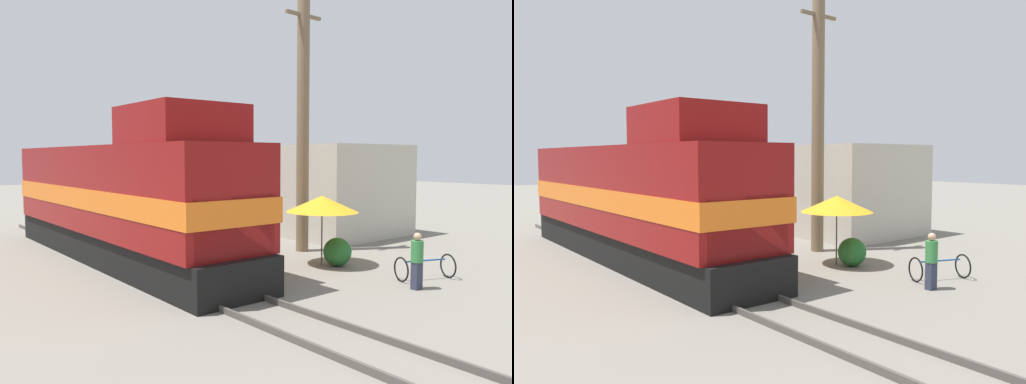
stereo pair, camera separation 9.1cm
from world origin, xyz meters
TOP-DOWN VIEW (x-y plane):
  - ground_plane at (0.00, 0.00)m, footprint 120.00×120.00m
  - rail_near at (-0.72, 0.00)m, footprint 0.08×32.89m
  - rail_far at (0.72, 0.00)m, footprint 0.08×32.89m
  - locomotive at (0.00, 4.84)m, footprint 2.99×14.89m
  - utility_pole at (6.27, 2.21)m, footprint 1.80×0.49m
  - vendor_umbrella at (5.01, -0.04)m, footprint 2.47×2.47m
  - billboard_sign at (4.57, 5.97)m, footprint 1.71×0.12m
  - shrub_cluster at (5.28, -0.52)m, footprint 0.97×0.97m
  - person_bystander at (4.76, -3.95)m, footprint 0.34×0.34m
  - bicycle at (5.90, -3.48)m, footprint 1.86×1.33m
  - building_block_distant at (10.56, 4.14)m, footprint 5.61×4.75m

SIDE VIEW (x-z plane):
  - ground_plane at x=0.00m, z-range 0.00..0.00m
  - rail_near at x=-0.72m, z-range 0.00..0.15m
  - rail_far at x=0.72m, z-range 0.00..0.15m
  - bicycle at x=5.90m, z-range 0.01..0.75m
  - shrub_cluster at x=5.28m, z-range 0.00..0.97m
  - person_bystander at x=4.76m, z-range 0.06..1.66m
  - vendor_umbrella at x=5.01m, z-range 0.91..3.30m
  - building_block_distant at x=10.56m, z-range 0.00..4.27m
  - locomotive at x=0.00m, z-range -0.39..4.80m
  - billboard_sign at x=4.57m, z-range 0.95..4.88m
  - utility_pole at x=6.27m, z-range 0.04..10.43m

